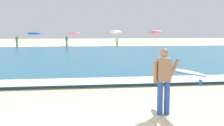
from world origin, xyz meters
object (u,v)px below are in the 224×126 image
Objects in this scene: surfer_with_board at (173,75)px; beach_umbrella_4 at (155,32)px; beach_umbrella_2 at (73,33)px; beachgoer_near_row_left at (67,41)px; beach_umbrella_3 at (115,32)px; beachgoer_near_row_right at (17,41)px; beachgoer_near_row_mid at (117,41)px; beach_umbrella_1 at (35,33)px.

surfer_with_board is 1.13× the size of beach_umbrella_4.
beach_umbrella_2 is 3.07m from beachgoer_near_row_left.
beach_umbrella_3 reaches higher than beachgoer_near_row_right.
beach_umbrella_3 is at bearing 8.27° from beachgoer_near_row_right.
beachgoer_near_row_mid is at bearing -94.30° from beach_umbrella_3.
beach_umbrella_4 is (17.75, 0.35, 0.13)m from beach_umbrella_1.
beachgoer_near_row_right is (-10.14, 34.47, -0.19)m from surfer_with_board.
beach_umbrella_2 is at bearing 157.09° from beachgoer_near_row_mid.
beachgoer_near_row_mid is (-0.22, -2.94, -1.23)m from beach_umbrella_3.
beach_umbrella_4 is 13.42m from beachgoer_near_row_left.
beachgoer_near_row_right is at bearing 171.72° from beachgoer_near_row_left.
beach_umbrella_3 reaches higher than surfer_with_board.
beachgoer_near_row_right is at bearing -171.73° from beach_umbrella_3.
beach_umbrella_1 reaches higher than beachgoer_near_row_mid.
beach_umbrella_4 is at bearing 74.14° from surfer_with_board.
beachgoer_near_row_left is at bearing -17.06° from beach_umbrella_1.
beachgoer_near_row_mid is (11.61, -1.25, -1.05)m from beach_umbrella_1.
beachgoer_near_row_mid is (7.12, 0.13, 0.00)m from beachgoer_near_row_left.
beachgoer_near_row_left is 7.12m from beachgoer_near_row_mid.
surfer_with_board is 1.26× the size of beach_umbrella_2.
beach_umbrella_4 is at bearing 14.67° from beachgoer_near_row_mid.
beach_umbrella_1 is 11.72m from beachgoer_near_row_mid.
beachgoer_near_row_right is (-14.00, 0.88, 0.00)m from beachgoer_near_row_mid.
surfer_with_board is 33.62m from beachgoer_near_row_left.
surfer_with_board reaches higher than beachgoer_near_row_right.
beachgoer_near_row_left is at bearing -109.26° from beach_umbrella_2.
beach_umbrella_2 is 1.35× the size of beachgoer_near_row_mid.
surfer_with_board is 36.78m from beach_umbrella_3.
surfer_with_board is 33.81m from beachgoer_near_row_mid.
beachgoer_near_row_left is (-13.25, -1.73, -1.18)m from beach_umbrella_4.
beach_umbrella_4 is 6.45m from beachgoer_near_row_mid.
surfer_with_board is at bearing -96.57° from beachgoer_near_row_mid.
beach_umbrella_3 is at bearing 8.14° from beach_umbrella_1.
beach_umbrella_1 reaches higher than beachgoer_near_row_right.
surfer_with_board is at bearing -73.61° from beachgoer_near_row_right.
surfer_with_board is 36.28m from beach_umbrella_2.
beachgoer_near_row_left is 6.96m from beachgoer_near_row_right.
beachgoer_near_row_mid is at bearing -22.91° from beach_umbrella_2.
beach_umbrella_2 is at bearing 93.63° from surfer_with_board.
beach_umbrella_1 is 0.90× the size of beach_umbrella_4.
surfer_with_board is 1.26× the size of beach_umbrella_1.
beachgoer_near_row_right is (-6.89, 1.00, 0.00)m from beachgoer_near_row_left.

